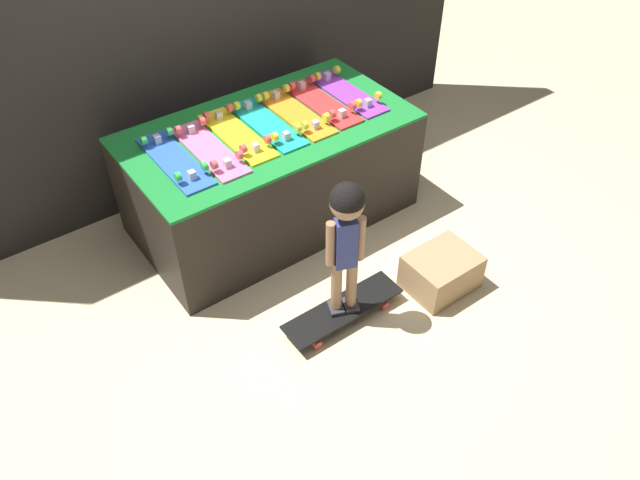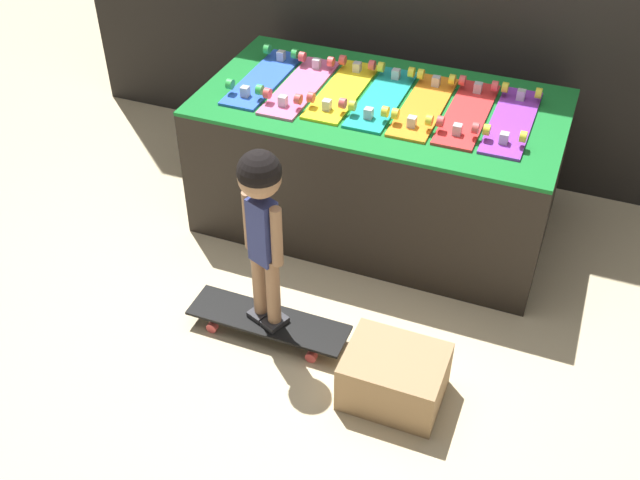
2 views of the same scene
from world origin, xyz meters
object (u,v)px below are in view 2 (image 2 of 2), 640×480
at_px(child, 261,209).
at_px(skateboard_yellow_on_rack, 343,89).
at_px(skateboard_teal_on_rack, 383,97).
at_px(skateboard_on_floor, 268,321).
at_px(skateboard_red_on_rack, 468,112).
at_px(skateboard_blue_on_rack, 264,77).
at_px(skateboard_pink_on_rack, 301,85).
at_px(skateboard_orange_on_rack, 424,105).
at_px(skateboard_purple_on_rack, 512,120).
at_px(storage_box, 394,377).

bearing_deg(child, skateboard_yellow_on_rack, 113.11).
distance_m(skateboard_yellow_on_rack, child, 1.06).
distance_m(skateboard_yellow_on_rack, skateboard_teal_on_rack, 0.22).
relative_size(skateboard_teal_on_rack, skateboard_on_floor, 0.89).
relative_size(skateboard_yellow_on_rack, skateboard_on_floor, 0.89).
xyz_separation_m(skateboard_teal_on_rack, skateboard_red_on_rack, (0.43, 0.01, 0.00)).
height_order(skateboard_blue_on_rack, skateboard_teal_on_rack, same).
height_order(skateboard_blue_on_rack, skateboard_on_floor, skateboard_blue_on_rack).
relative_size(skateboard_pink_on_rack, skateboard_yellow_on_rack, 1.00).
height_order(skateboard_pink_on_rack, skateboard_teal_on_rack, same).
bearing_deg(skateboard_orange_on_rack, skateboard_purple_on_rack, 1.60).
bearing_deg(skateboard_teal_on_rack, skateboard_red_on_rack, 0.84).
height_order(skateboard_blue_on_rack, skateboard_red_on_rack, same).
distance_m(skateboard_orange_on_rack, child, 1.13).
distance_m(skateboard_pink_on_rack, skateboard_red_on_rack, 0.87).
relative_size(skateboard_pink_on_rack, skateboard_on_floor, 0.89).
bearing_deg(skateboard_purple_on_rack, child, -128.10).
bearing_deg(skateboard_red_on_rack, skateboard_purple_on_rack, 0.99).
height_order(skateboard_pink_on_rack, skateboard_orange_on_rack, same).
bearing_deg(skateboard_yellow_on_rack, storage_box, -60.14).
relative_size(skateboard_pink_on_rack, skateboard_orange_on_rack, 1.00).
bearing_deg(skateboard_pink_on_rack, child, -76.12).
bearing_deg(skateboard_yellow_on_rack, skateboard_teal_on_rack, -0.81).
distance_m(skateboard_blue_on_rack, skateboard_red_on_rack, 1.09).
bearing_deg(skateboard_on_floor, child, -90.00).
distance_m(skateboard_yellow_on_rack, skateboard_red_on_rack, 0.65).
relative_size(skateboard_pink_on_rack, skateboard_purple_on_rack, 1.00).
xyz_separation_m(skateboard_pink_on_rack, storage_box, (0.91, -1.16, -0.64)).
bearing_deg(child, skateboard_on_floor, 111.28).
xyz_separation_m(skateboard_blue_on_rack, skateboard_red_on_rack, (1.09, 0.03, 0.00)).
bearing_deg(skateboard_yellow_on_rack, skateboard_purple_on_rack, 0.46).
bearing_deg(skateboard_on_floor, skateboard_pink_on_rack, 103.88).
relative_size(skateboard_teal_on_rack, child, 0.75).
relative_size(skateboard_orange_on_rack, skateboard_red_on_rack, 1.00).
relative_size(skateboard_red_on_rack, child, 0.75).
bearing_deg(skateboard_orange_on_rack, storage_box, -77.93).
distance_m(skateboard_yellow_on_rack, skateboard_purple_on_rack, 0.87).
relative_size(skateboard_orange_on_rack, skateboard_purple_on_rack, 1.00).
distance_m(skateboard_on_floor, storage_box, 0.67).
distance_m(skateboard_orange_on_rack, skateboard_purple_on_rack, 0.43).
height_order(skateboard_teal_on_rack, skateboard_orange_on_rack, same).
relative_size(skateboard_yellow_on_rack, storage_box, 1.62).
relative_size(skateboard_blue_on_rack, skateboard_teal_on_rack, 1.00).
distance_m(skateboard_pink_on_rack, storage_box, 1.61).
height_order(skateboard_pink_on_rack, skateboard_on_floor, skateboard_pink_on_rack).
xyz_separation_m(skateboard_orange_on_rack, skateboard_on_floor, (-0.40, -1.05, -0.68)).
bearing_deg(skateboard_teal_on_rack, skateboard_on_floor, -99.86).
relative_size(skateboard_blue_on_rack, skateboard_red_on_rack, 1.00).
bearing_deg(skateboard_yellow_on_rack, skateboard_red_on_rack, 0.29).
xyz_separation_m(skateboard_red_on_rack, skateboard_on_floor, (-0.62, -1.06, -0.68)).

